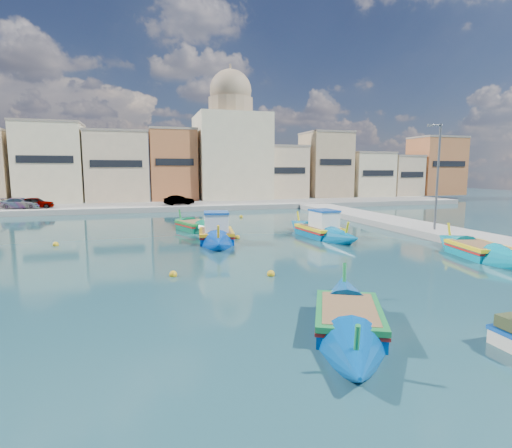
{
  "coord_description": "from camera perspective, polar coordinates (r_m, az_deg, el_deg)",
  "views": [
    {
      "loc": [
        -2.9,
        -17.92,
        4.8
      ],
      "look_at": [
        4.0,
        6.0,
        1.4
      ],
      "focal_mm": 28.0,
      "sensor_mm": 36.0,
      "label": 1
    }
  ],
  "objects": [
    {
      "name": "ground",
      "position": [
        18.78,
        -6.72,
        -7.09
      ],
      "size": [
        160.0,
        160.0,
        0.0
      ],
      "primitive_type": "plane",
      "color": "#14373C",
      "rests_on": "ground"
    },
    {
      "name": "north_quay",
      "position": [
        50.21,
        -12.73,
        2.45
      ],
      "size": [
        80.0,
        8.0,
        0.6
      ],
      "primitive_type": "cube",
      "color": "gray",
      "rests_on": "ground"
    },
    {
      "name": "north_townhouses",
      "position": [
        58.08,
        -6.66,
        7.92
      ],
      "size": [
        83.2,
        7.87,
        10.19
      ],
      "color": "#CBB28D",
      "rests_on": "ground"
    },
    {
      "name": "church_block",
      "position": [
        59.45,
        -3.6,
        11.25
      ],
      "size": [
        10.0,
        10.0,
        19.1
      ],
      "color": "beige",
      "rests_on": "ground"
    },
    {
      "name": "quay_street_lamp",
      "position": [
        31.4,
        24.44,
        6.24
      ],
      "size": [
        1.18,
        0.16,
        8.0
      ],
      "color": "#595B60",
      "rests_on": "ground"
    },
    {
      "name": "parked_cars",
      "position": [
        49.19,
        -25.28,
        2.83
      ],
      "size": [
        20.83,
        2.26,
        1.23
      ],
      "color": "#4C1919",
      "rests_on": "north_quay"
    },
    {
      "name": "luzzu_turquoise_cabin",
      "position": [
        29.2,
        9.14,
        -1.05
      ],
      "size": [
        2.92,
        9.69,
        3.06
      ],
      "color": "#006399",
      "rests_on": "ground"
    },
    {
      "name": "luzzu_blue_cabin",
      "position": [
        26.96,
        -5.71,
        -1.69
      ],
      "size": [
        3.36,
        9.09,
        3.14
      ],
      "color": "#00359E",
      "rests_on": "ground"
    },
    {
      "name": "luzzu_green",
      "position": [
        32.15,
        -8.65,
        -0.42
      ],
      "size": [
        4.56,
        8.12,
        2.49
      ],
      "color": "#0A6D4A",
      "rests_on": "ground"
    },
    {
      "name": "luzzu_blue_south",
      "position": [
        12.75,
        13.07,
        -13.35
      ],
      "size": [
        5.27,
        8.23,
        2.38
      ],
      "color": "#0049A0",
      "rests_on": "ground"
    },
    {
      "name": "luzzu_cyan_south",
      "position": [
        25.38,
        29.24,
        -3.5
      ],
      "size": [
        3.55,
        8.53,
        2.58
      ],
      "color": "#0087A2",
      "rests_on": "ground"
    },
    {
      "name": "mooring_buoys",
      "position": [
        25.56,
        -1.96,
        -2.87
      ],
      "size": [
        24.91,
        22.36,
        0.36
      ],
      "color": "gold",
      "rests_on": "ground"
    }
  ]
}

